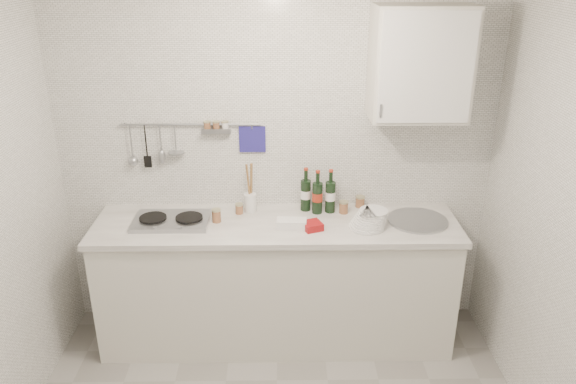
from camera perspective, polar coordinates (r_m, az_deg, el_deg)
The scene contains 14 objects.
back_wall at distance 3.91m, azimuth -1.22°, elevation 3.22°, with size 3.00×0.02×2.50m, color silver.
counter at distance 4.00m, azimuth -1.06°, elevation -9.34°, with size 2.44×0.64×0.96m.
wall_rail at distance 3.87m, azimuth -10.15°, elevation 5.41°, with size 0.98×0.09×0.34m.
wall_cabinet at distance 3.65m, azimuth 13.28°, elevation 12.61°, with size 0.60×0.38×0.70m.
plate_stack_hob at distance 3.83m, azimuth -11.65°, elevation -2.81°, with size 0.31×0.30×0.02m.
plate_stack_sink at distance 3.71m, azimuth 8.30°, elevation -2.75°, with size 0.26×0.24×0.12m.
wine_bottles at distance 3.86m, azimuth 3.05°, elevation 0.12°, with size 0.24×0.12×0.31m.
butter_dish at distance 3.67m, azimuth 0.37°, elevation -3.23°, with size 0.19×0.10×0.06m, color white.
strawberry_punnet at distance 3.66m, azimuth 2.49°, elevation -3.45°, with size 0.12×0.12×0.05m, color #A21212.
utensil_crock at distance 3.89m, azimuth -3.86°, elevation -0.80°, with size 0.09×0.09×0.36m.
jar_a at distance 3.88m, azimuth -4.98°, elevation -1.68°, with size 0.06×0.06×0.07m.
jar_b at distance 4.00m, azimuth 7.33°, elevation -0.96°, with size 0.07×0.07×0.08m.
jar_c at distance 3.89m, azimuth 5.67°, elevation -1.53°, with size 0.07×0.07×0.09m.
jar_d at distance 3.77m, azimuth -7.28°, elevation -2.38°, with size 0.06×0.06×0.09m.
Camera 1 is at (0.03, -2.28, 2.57)m, focal length 35.00 mm.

